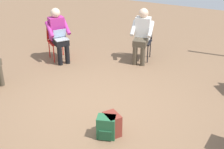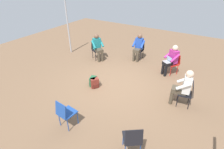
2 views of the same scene
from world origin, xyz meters
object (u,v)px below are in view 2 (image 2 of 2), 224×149
object	(u,v)px
chair_northwest	(96,49)
person_with_laptop	(171,59)
backpack_near_laptop_user	(95,83)
chair_southeast	(133,138)
backpack_by_empty_chair	(93,82)
chair_east	(188,92)
person_in_white	(183,86)
person_in_teal	(98,46)
person_in_blue	(138,46)
chair_north	(139,49)
chair_south	(65,112)
chair_northeast	(174,62)

from	to	relation	value
chair_northwest	person_with_laptop	distance (m)	3.46
chair_northwest	backpack_near_laptop_user	distance (m)	2.52
chair_southeast	backpack_by_empty_chair	xyz separation A→B (m)	(-2.45, 1.79, -0.34)
chair_east	person_in_white	xyz separation A→B (m)	(-0.16, -0.03, 0.20)
person_in_white	backpack_by_empty_chair	distance (m)	3.08
person_in_teal	chair_southeast	bearing A→B (deg)	72.90
chair_southeast	person_in_teal	world-z (taller)	person_in_teal
chair_east	person_in_white	size ratio (longest dim) A/B	0.69
person_in_blue	backpack_near_laptop_user	bearing A→B (deg)	80.99
chair_northwest	backpack_by_empty_chair	bearing A→B (deg)	61.70
chair_southeast	person_in_white	xyz separation A→B (m)	(0.52, 2.39, 0.20)
person_in_teal	backpack_by_empty_chair	distance (m)	2.32
chair_north	backpack_by_empty_chair	distance (m)	3.15
chair_south	chair_north	bearing A→B (deg)	97.03
backpack_near_laptop_user	backpack_by_empty_chair	bearing A→B (deg)	154.59
person_in_white	person_in_blue	xyz separation A→B (m)	(-2.52, 2.33, 0.00)
chair_northwest	chair_south	xyz separation A→B (m)	(1.89, -3.98, 0.00)
chair_northeast	backpack_near_laptop_user	distance (m)	3.32
chair_southeast	person_in_teal	bearing A→B (deg)	97.95
chair_northeast	chair_north	bearing A→B (deg)	16.48
person_with_laptop	person_in_teal	world-z (taller)	same
chair_northwest	chair_east	distance (m)	4.65
chair_east	chair_northeast	distance (m)	2.06
person_in_teal	backpack_near_laptop_user	world-z (taller)	person_in_teal
chair_north	chair_northeast	distance (m)	1.89
person_in_blue	chair_north	bearing A→B (deg)	-90.00
chair_northwest	chair_southeast	bearing A→B (deg)	73.42
chair_east	chair_northeast	size ratio (longest dim) A/B	1.00
chair_east	backpack_by_empty_chair	xyz separation A→B (m)	(-3.13, -0.63, -0.34)
chair_southeast	backpack_near_laptop_user	world-z (taller)	chair_southeast
chair_northwest	chair_south	world-z (taller)	same
chair_south	person_in_white	distance (m)	3.51
chair_east	person_in_teal	world-z (taller)	person_in_teal
person_with_laptop	person_in_blue	size ratio (longest dim) A/B	1.00
chair_south	person_in_teal	size ratio (longest dim) A/B	0.69
chair_southeast	chair_north	bearing A→B (deg)	76.17
person_in_white	backpack_near_laptop_user	distance (m)	2.99
person_in_white	person_in_teal	distance (m)	4.34
person_with_laptop	person_in_blue	distance (m)	1.79
chair_northwest	chair_northeast	bearing A→B (deg)	126.24
chair_north	chair_south	bearing A→B (deg)	89.25
chair_east	chair_northwest	bearing A→B (deg)	62.97
chair_north	chair_southeast	bearing A→B (deg)	109.96
chair_southeast	person_with_laptop	world-z (taller)	person_with_laptop
backpack_by_empty_chair	chair_northwest	bearing A→B (deg)	122.86
chair_northwest	chair_north	xyz separation A→B (m)	(1.75, 1.08, 0.00)
chair_northwest	person_in_white	xyz separation A→B (m)	(4.27, -1.42, 0.20)
backpack_near_laptop_user	backpack_by_empty_chair	distance (m)	0.11
backpack_by_empty_chair	person_in_teal	bearing A→B (deg)	120.85
chair_northwest	backpack_by_empty_chair	size ratio (longest dim) A/B	2.36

